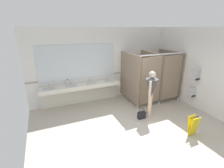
# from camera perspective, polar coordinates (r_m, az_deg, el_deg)

# --- Properties ---
(ground_plane) EXTENTS (6.09, 6.03, 0.10)m
(ground_plane) POSITION_cam_1_polar(r_m,az_deg,el_deg) (5.08, 9.76, -16.42)
(ground_plane) COLOR #B2A899
(wall_back) EXTENTS (6.09, 0.12, 2.92)m
(wall_back) POSITION_cam_1_polar(r_m,az_deg,el_deg) (6.77, -2.41, 6.93)
(wall_back) COLOR silver
(wall_back) RESTS_ON ground_plane
(wall_side_right) EXTENTS (0.12, 6.03, 2.92)m
(wall_side_right) POSITION_cam_1_polar(r_m,az_deg,el_deg) (6.37, 32.31, 3.21)
(wall_side_right) COLOR silver
(wall_side_right) RESTS_ON ground_plane
(wall_back_tile_band) EXTENTS (6.09, 0.01, 0.06)m
(wall_back_tile_band) POSITION_cam_1_polar(r_m,az_deg,el_deg) (6.81, -2.17, 3.46)
(wall_back_tile_band) COLOR #9E937F
(wall_back_tile_band) RESTS_ON wall_back
(vanity_counter) EXTENTS (3.05, 0.54, 0.96)m
(vanity_counter) POSITION_cam_1_polar(r_m,az_deg,el_deg) (6.45, -10.81, -1.81)
(vanity_counter) COLOR silver
(vanity_counter) RESTS_ON ground_plane
(mirror_panel) EXTENTS (2.95, 0.02, 1.32)m
(mirror_panel) POSITION_cam_1_polar(r_m,az_deg,el_deg) (6.35, -11.79, 7.55)
(mirror_panel) COLOR silver
(mirror_panel) RESTS_ON wall_back
(bathroom_stalls) EXTENTS (2.04, 1.52, 2.01)m
(bathroom_stalls) POSITION_cam_1_polar(r_m,az_deg,el_deg) (6.81, 14.27, 2.86)
(bathroom_stalls) COLOR #84705B
(bathroom_stalls) RESTS_ON ground_plane
(paper_towel_dispenser_upper) EXTENTS (0.37, 0.13, 0.49)m
(paper_towel_dispenser_upper) POSITION_cam_1_polar(r_m,az_deg,el_deg) (6.59, 27.83, 3.18)
(paper_towel_dispenser_upper) COLOR #B7BABF
(paper_towel_dispenser_upper) RESTS_ON wall_side_right
(paper_towel_dispenser_lower) EXTENTS (0.35, 0.13, 0.41)m
(paper_towel_dispenser_lower) POSITION_cam_1_polar(r_m,az_deg,el_deg) (6.82, 26.60, -2.47)
(paper_towel_dispenser_lower) COLOR #B7BABF
(paper_towel_dispenser_lower) RESTS_ON wall_side_right
(person_standing) EXTENTS (0.57, 0.57, 1.58)m
(person_standing) POSITION_cam_1_polar(r_m,az_deg,el_deg) (5.48, 13.60, -1.59)
(person_standing) COLOR beige
(person_standing) RESTS_ON ground_plane
(handbag) EXTENTS (0.27, 0.13, 0.38)m
(handbag) POSITION_cam_1_polar(r_m,az_deg,el_deg) (5.61, 10.36, -10.61)
(handbag) COLOR black
(handbag) RESTS_ON ground_plane
(soap_dispenser) EXTENTS (0.07, 0.07, 0.22)m
(soap_dispenser) POSITION_cam_1_polar(r_m,az_deg,el_deg) (6.34, -15.29, 0.59)
(soap_dispenser) COLOR white
(soap_dispenser) RESTS_ON vanity_counter
(paper_cup) EXTENTS (0.07, 0.07, 0.09)m
(paper_cup) POSITION_cam_1_polar(r_m,az_deg,el_deg) (6.13, -19.55, -1.02)
(paper_cup) COLOR beige
(paper_cup) RESTS_ON vanity_counter
(wet_floor_sign) EXTENTS (0.28, 0.19, 0.58)m
(wet_floor_sign) POSITION_cam_1_polar(r_m,az_deg,el_deg) (5.19, 26.53, -12.94)
(wet_floor_sign) COLOR yellow
(wet_floor_sign) RESTS_ON ground_plane
(floor_drain_cover) EXTENTS (0.14, 0.14, 0.01)m
(floor_drain_cover) POSITION_cam_1_polar(r_m,az_deg,el_deg) (5.37, 9.32, -13.54)
(floor_drain_cover) COLOR #B7BABF
(floor_drain_cover) RESTS_ON ground_plane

